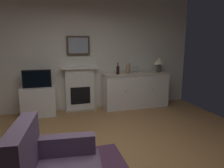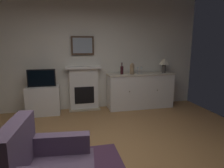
# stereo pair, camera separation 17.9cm
# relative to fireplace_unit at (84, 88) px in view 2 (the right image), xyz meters

# --- Properties ---
(ground_plane) EXTENTS (6.04, 5.31, 0.10)m
(ground_plane) POSITION_rel_fireplace_unit_xyz_m (0.02, -2.50, -0.60)
(ground_plane) COLOR #9E7042
(ground_plane) RESTS_ON ground
(wall_rear) EXTENTS (6.04, 0.06, 2.98)m
(wall_rear) POSITION_rel_fireplace_unit_xyz_m (0.02, 0.13, 0.94)
(wall_rear) COLOR silver
(wall_rear) RESTS_ON ground_plane
(fireplace_unit) EXTENTS (0.87, 0.30, 1.10)m
(fireplace_unit) POSITION_rel_fireplace_unit_xyz_m (0.00, 0.00, 0.00)
(fireplace_unit) COLOR white
(fireplace_unit) RESTS_ON ground_plane
(framed_picture) EXTENTS (0.55, 0.04, 0.45)m
(framed_picture) POSITION_rel_fireplace_unit_xyz_m (0.00, 0.05, 1.06)
(framed_picture) COLOR #473323
(sideboard_cabinet) EXTENTS (1.72, 0.49, 0.90)m
(sideboard_cabinet) POSITION_rel_fireplace_unit_xyz_m (1.44, -0.18, -0.10)
(sideboard_cabinet) COLOR white
(sideboard_cabinet) RESTS_ON ground_plane
(table_lamp) EXTENTS (0.26, 0.26, 0.40)m
(table_lamp) POSITION_rel_fireplace_unit_xyz_m (2.08, -0.18, 0.63)
(table_lamp) COLOR #4C4742
(table_lamp) RESTS_ON sideboard_cabinet
(wine_bottle) EXTENTS (0.08, 0.08, 0.29)m
(wine_bottle) POSITION_rel_fireplace_unit_xyz_m (0.94, -0.18, 0.46)
(wine_bottle) COLOR #331419
(wine_bottle) RESTS_ON sideboard_cabinet
(wine_glass_left) EXTENTS (0.07, 0.07, 0.16)m
(wine_glass_left) POSITION_rel_fireplace_unit_xyz_m (1.36, -0.17, 0.47)
(wine_glass_left) COLOR silver
(wine_glass_left) RESTS_ON sideboard_cabinet
(wine_glass_center) EXTENTS (0.07, 0.07, 0.16)m
(wine_glass_center) POSITION_rel_fireplace_unit_xyz_m (1.47, -0.14, 0.47)
(wine_glass_center) COLOR silver
(wine_glass_center) RESTS_ON sideboard_cabinet
(vase_decorative) EXTENTS (0.11, 0.11, 0.28)m
(vase_decorative) POSITION_rel_fireplace_unit_xyz_m (1.19, -0.23, 0.49)
(vase_decorative) COLOR #9E7F5B
(vase_decorative) RESTS_ON sideboard_cabinet
(tv_cabinet) EXTENTS (0.75, 0.42, 0.68)m
(tv_cabinet) POSITION_rel_fireplace_unit_xyz_m (-0.97, -0.16, -0.21)
(tv_cabinet) COLOR white
(tv_cabinet) RESTS_ON ground_plane
(tv_set) EXTENTS (0.62, 0.07, 0.40)m
(tv_set) POSITION_rel_fireplace_unit_xyz_m (-0.98, -0.19, 0.33)
(tv_set) COLOR black
(tv_set) RESTS_ON tv_cabinet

